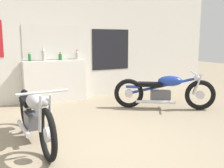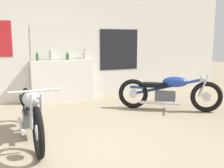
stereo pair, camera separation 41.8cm
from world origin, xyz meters
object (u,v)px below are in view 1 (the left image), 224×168
bottle_center (60,57)px  bottle_leftmost (30,57)px  motorcycle_blue (164,91)px  motorcycle_silver (34,114)px  bottle_left_center (44,55)px  bottle_right_center (77,55)px

bottle_center → bottle_leftmost: bearing=179.7°
motorcycle_blue → motorcycle_silver: bearing=-168.1°
bottle_left_center → motorcycle_blue: 2.82m
bottle_right_center → motorcycle_silver: 2.88m
bottle_center → motorcycle_blue: (1.73, -1.71, -0.68)m
motorcycle_silver → motorcycle_blue: size_ratio=1.10×
bottle_leftmost → bottle_center: 0.70m
bottle_center → bottle_right_center: bearing=3.5°
bottle_right_center → motorcycle_silver: size_ratio=0.12×
bottle_right_center → motorcycle_silver: (-1.53, -2.34, -0.68)m
bottle_center → motorcycle_silver: 2.64m
motorcycle_silver → bottle_right_center: bearing=56.7°
bottle_center → bottle_right_center: bottle_right_center is taller
bottle_left_center → motorcycle_silver: size_ratio=0.16×
bottle_left_center → motorcycle_blue: bearing=-38.9°
bottle_left_center → motorcycle_silver: (-0.72, -2.31, -0.71)m
bottle_left_center → bottle_right_center: bottle_left_center is taller
bottle_leftmost → motorcycle_silver: size_ratio=0.11×
motorcycle_silver → bottle_left_center: bearing=72.8°
bottle_center → motorcycle_blue: 2.53m
bottle_leftmost → bottle_left_center: bearing=-1.2°
bottle_left_center → bottle_center: bottle_left_center is taller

